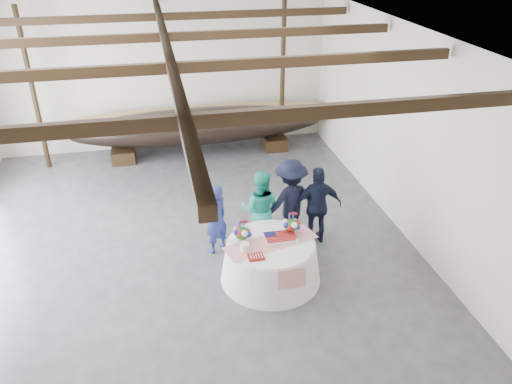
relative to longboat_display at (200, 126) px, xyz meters
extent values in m
cube|color=#3D3D42|center=(-0.96, -5.07, -0.93)|extent=(10.00, 12.00, 0.01)
cube|color=silver|center=(-0.96, 0.93, 1.32)|extent=(10.00, 0.02, 4.50)
cube|color=silver|center=(4.04, -5.07, 1.32)|extent=(0.02, 12.00, 4.50)
cube|color=white|center=(-0.96, -5.07, 3.57)|extent=(10.00, 12.00, 0.01)
cube|color=black|center=(-0.96, -8.57, 3.32)|extent=(9.80, 0.12, 0.18)
cube|color=black|center=(-0.96, -6.07, 3.32)|extent=(9.80, 0.12, 0.18)
cube|color=black|center=(-0.96, -3.57, 3.32)|extent=(9.80, 0.12, 0.18)
cube|color=black|center=(-0.96, -1.07, 3.32)|extent=(9.80, 0.12, 0.18)
cube|color=black|center=(-0.96, -5.07, 3.45)|extent=(0.15, 11.76, 0.15)
cylinder|color=black|center=(-4.46, 0.00, 1.32)|extent=(0.14, 0.14, 4.50)
cylinder|color=black|center=(2.54, 0.00, 1.32)|extent=(0.14, 0.14, 4.50)
cube|color=black|center=(-2.32, 0.00, -0.73)|extent=(0.68, 0.87, 0.39)
cube|color=black|center=(2.32, 0.00, -0.73)|extent=(0.68, 0.87, 0.39)
ellipsoid|color=black|center=(0.00, 0.00, -0.01)|extent=(7.74, 1.55, 1.06)
cube|color=#9E7A4C|center=(0.00, 0.00, 0.28)|extent=(6.19, 1.02, 0.06)
cone|color=silver|center=(0.67, -6.39, -0.51)|extent=(1.99, 1.99, 0.82)
cylinder|color=silver|center=(0.67, -6.39, -0.09)|extent=(1.69, 1.69, 0.04)
cube|color=red|center=(0.67, -6.39, -0.07)|extent=(1.92, 1.03, 0.01)
cube|color=white|center=(0.87, -6.32, -0.04)|extent=(0.60, 0.40, 0.07)
cylinder|color=white|center=(0.12, -6.54, 0.00)|extent=(0.18, 0.18, 0.15)
cylinder|color=white|center=(0.08, -6.07, 0.03)|extent=(0.18, 0.18, 0.20)
cube|color=maroon|center=(0.29, -6.81, -0.06)|extent=(0.30, 0.24, 0.03)
cone|color=silver|center=(1.16, -6.51, -0.01)|extent=(0.09, 0.09, 0.12)
imported|color=navy|center=(-0.24, -5.21, -0.13)|extent=(0.69, 0.63, 1.59)
imported|color=teal|center=(0.73, -5.15, -0.04)|extent=(1.05, 0.95, 1.78)
imported|color=black|center=(1.41, -5.08, 0.04)|extent=(1.40, 1.04, 1.94)
imported|color=black|center=(1.97, -5.30, -0.02)|extent=(1.08, 0.50, 1.81)
camera|label=1|loc=(-1.28, -14.16, 5.39)|focal=35.00mm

